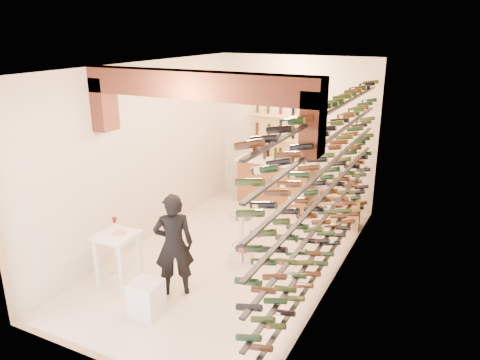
% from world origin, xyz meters
% --- Properties ---
extents(ground, '(6.00, 6.00, 0.00)m').
position_xyz_m(ground, '(0.00, 0.00, 0.00)').
color(ground, beige).
rests_on(ground, ground).
extents(room_shell, '(3.52, 6.02, 3.21)m').
position_xyz_m(room_shell, '(0.00, -0.26, 2.25)').
color(room_shell, beige).
rests_on(room_shell, ground).
extents(wine_rack, '(0.32, 5.70, 2.56)m').
position_xyz_m(wine_rack, '(1.53, 0.00, 1.55)').
color(wine_rack, black).
rests_on(wine_rack, ground).
extents(back_counter, '(1.70, 0.62, 1.29)m').
position_xyz_m(back_counter, '(-0.30, 2.65, 0.53)').
color(back_counter, brown).
rests_on(back_counter, ground).
extents(back_shelving, '(1.40, 0.31, 2.73)m').
position_xyz_m(back_shelving, '(-0.30, 2.89, 1.17)').
color(back_shelving, tan).
rests_on(back_shelving, ground).
extents(tasting_table, '(0.58, 0.58, 0.98)m').
position_xyz_m(tasting_table, '(-1.17, -1.49, 0.66)').
color(tasting_table, white).
rests_on(tasting_table, ground).
extents(white_stool, '(0.41, 0.41, 0.49)m').
position_xyz_m(white_stool, '(-0.29, -1.98, 0.24)').
color(white_stool, white).
rests_on(white_stool, ground).
extents(person, '(0.68, 0.64, 1.56)m').
position_xyz_m(person, '(-0.23, -1.36, 0.78)').
color(person, black).
rests_on(person, ground).
extents(chrome_barstool, '(0.44, 0.44, 0.85)m').
position_xyz_m(chrome_barstool, '(0.17, 0.02, 0.49)').
color(chrome_barstool, silver).
rests_on(chrome_barstool, ground).
extents(crate_lower, '(0.61, 0.46, 0.34)m').
position_xyz_m(crate_lower, '(1.40, 2.10, 0.17)').
color(crate_lower, tan).
rests_on(crate_lower, ground).
extents(crate_upper, '(0.59, 0.48, 0.30)m').
position_xyz_m(crate_upper, '(1.40, 2.10, 0.49)').
color(crate_upper, tan).
rests_on(crate_upper, crate_lower).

